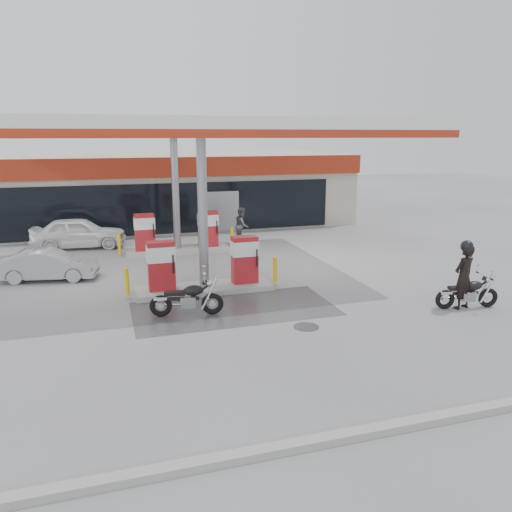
{
  "coord_description": "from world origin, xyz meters",
  "views": [
    {
      "loc": [
        -3.08,
        -13.75,
        5.08
      ],
      "look_at": [
        1.65,
        1.51,
        1.2
      ],
      "focal_mm": 35.0,
      "sensor_mm": 36.0,
      "label": 1
    }
  ],
  "objects_px": {
    "pump_island_far": "(177,236)",
    "main_motorcycle": "(468,294)",
    "parked_car_left": "(32,226)",
    "biker_main": "(464,277)",
    "pump_island_near": "(204,271)",
    "sedan_white": "(79,233)",
    "hatchback_silver": "(48,265)",
    "attendant": "(242,225)",
    "parked_motorcycle": "(188,299)"
  },
  "relations": [
    {
      "from": "pump_island_far",
      "to": "main_motorcycle",
      "type": "distance_m",
      "value": 12.35
    },
    {
      "from": "pump_island_far",
      "to": "parked_car_left",
      "type": "distance_m",
      "value": 8.28
    },
    {
      "from": "biker_main",
      "to": "pump_island_near",
      "type": "bearing_deg",
      "value": -44.77
    },
    {
      "from": "pump_island_near",
      "to": "parked_car_left",
      "type": "relative_size",
      "value": 1.15
    },
    {
      "from": "sedan_white",
      "to": "parked_car_left",
      "type": "xyz_separation_m",
      "value": [
        -2.33,
        2.88,
        -0.07
      ]
    },
    {
      "from": "sedan_white",
      "to": "hatchback_silver",
      "type": "relative_size",
      "value": 1.24
    },
    {
      "from": "pump_island_near",
      "to": "parked_car_left",
      "type": "height_order",
      "value": "pump_island_near"
    },
    {
      "from": "hatchback_silver",
      "to": "main_motorcycle",
      "type": "bearing_deg",
      "value": -109.43
    },
    {
      "from": "sedan_white",
      "to": "pump_island_far",
      "type": "bearing_deg",
      "value": -112.58
    },
    {
      "from": "parked_car_left",
      "to": "biker_main",
      "type": "bearing_deg",
      "value": -145.6
    },
    {
      "from": "biker_main",
      "to": "hatchback_silver",
      "type": "distance_m",
      "value": 13.99
    },
    {
      "from": "sedan_white",
      "to": "attendant",
      "type": "relative_size",
      "value": 2.42
    },
    {
      "from": "main_motorcycle",
      "to": "sedan_white",
      "type": "xyz_separation_m",
      "value": [
        -11.45,
        12.2,
        0.26
      ]
    },
    {
      "from": "pump_island_near",
      "to": "parked_motorcycle",
      "type": "height_order",
      "value": "pump_island_near"
    },
    {
      "from": "parked_motorcycle",
      "to": "parked_car_left",
      "type": "height_order",
      "value": "parked_car_left"
    },
    {
      "from": "pump_island_near",
      "to": "attendant",
      "type": "height_order",
      "value": "pump_island_near"
    },
    {
      "from": "pump_island_near",
      "to": "hatchback_silver",
      "type": "bearing_deg",
      "value": 149.57
    },
    {
      "from": "parked_motorcycle",
      "to": "pump_island_far",
      "type": "bearing_deg",
      "value": 93.64
    },
    {
      "from": "pump_island_near",
      "to": "biker_main",
      "type": "distance_m",
      "value": 8.1
    },
    {
      "from": "pump_island_far",
      "to": "hatchback_silver",
      "type": "bearing_deg",
      "value": -149.3
    },
    {
      "from": "pump_island_far",
      "to": "hatchback_silver",
      "type": "height_order",
      "value": "pump_island_far"
    },
    {
      "from": "sedan_white",
      "to": "hatchback_silver",
      "type": "xyz_separation_m",
      "value": [
        -0.87,
        -5.22,
        -0.16
      ]
    },
    {
      "from": "biker_main",
      "to": "attendant",
      "type": "xyz_separation_m",
      "value": [
        -3.78,
        10.97,
        -0.12
      ]
    },
    {
      "from": "hatchback_silver",
      "to": "parked_car_left",
      "type": "xyz_separation_m",
      "value": [
        -1.46,
        8.09,
        0.09
      ]
    },
    {
      "from": "pump_island_near",
      "to": "sedan_white",
      "type": "height_order",
      "value": "pump_island_near"
    },
    {
      "from": "pump_island_far",
      "to": "sedan_white",
      "type": "xyz_separation_m",
      "value": [
        -4.21,
        2.2,
        0.0
      ]
    },
    {
      "from": "main_motorcycle",
      "to": "attendant",
      "type": "relative_size",
      "value": 1.14
    },
    {
      "from": "pump_island_far",
      "to": "parked_car_left",
      "type": "height_order",
      "value": "pump_island_far"
    },
    {
      "from": "main_motorcycle",
      "to": "parked_car_left",
      "type": "distance_m",
      "value": 20.43
    },
    {
      "from": "pump_island_near",
      "to": "pump_island_far",
      "type": "distance_m",
      "value": 6.0
    },
    {
      "from": "main_motorcycle",
      "to": "parked_motorcycle",
      "type": "xyz_separation_m",
      "value": [
        -8.15,
        1.86,
        0.03
      ]
    },
    {
      "from": "main_motorcycle",
      "to": "hatchback_silver",
      "type": "height_order",
      "value": "hatchback_silver"
    },
    {
      "from": "pump_island_near",
      "to": "biker_main",
      "type": "xyz_separation_m",
      "value": [
        7.05,
        -3.97,
        0.27
      ]
    },
    {
      "from": "attendant",
      "to": "biker_main",
      "type": "bearing_deg",
      "value": -139.9
    },
    {
      "from": "pump_island_far",
      "to": "main_motorcycle",
      "type": "xyz_separation_m",
      "value": [
        7.24,
        -10.0,
        -0.26
      ]
    },
    {
      "from": "main_motorcycle",
      "to": "parked_motorcycle",
      "type": "height_order",
      "value": "parked_motorcycle"
    },
    {
      "from": "parked_motorcycle",
      "to": "biker_main",
      "type": "bearing_deg",
      "value": -2.9
    },
    {
      "from": "pump_island_near",
      "to": "hatchback_silver",
      "type": "distance_m",
      "value": 5.89
    },
    {
      "from": "attendant",
      "to": "parked_car_left",
      "type": "distance_m",
      "value": 10.63
    },
    {
      "from": "biker_main",
      "to": "attendant",
      "type": "distance_m",
      "value": 11.61
    },
    {
      "from": "attendant",
      "to": "parked_car_left",
      "type": "bearing_deg",
      "value": 88.56
    },
    {
      "from": "parked_motorcycle",
      "to": "hatchback_silver",
      "type": "bearing_deg",
      "value": 139.13
    },
    {
      "from": "parked_motorcycle",
      "to": "sedan_white",
      "type": "xyz_separation_m",
      "value": [
        -3.29,
        10.34,
        0.23
      ]
    },
    {
      "from": "sedan_white",
      "to": "hatchback_silver",
      "type": "height_order",
      "value": "sedan_white"
    },
    {
      "from": "parked_motorcycle",
      "to": "hatchback_silver",
      "type": "height_order",
      "value": "hatchback_silver"
    },
    {
      "from": "main_motorcycle",
      "to": "hatchback_silver",
      "type": "relative_size",
      "value": 0.58
    },
    {
      "from": "parked_motorcycle",
      "to": "pump_island_near",
      "type": "bearing_deg",
      "value": 76.95
    },
    {
      "from": "sedan_white",
      "to": "pump_island_near",
      "type": "bearing_deg",
      "value": -147.81
    },
    {
      "from": "pump_island_near",
      "to": "biker_main",
      "type": "relative_size",
      "value": 2.62
    },
    {
      "from": "parked_motorcycle",
      "to": "parked_car_left",
      "type": "xyz_separation_m",
      "value": [
        -5.63,
        13.22,
        0.17
      ]
    }
  ]
}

